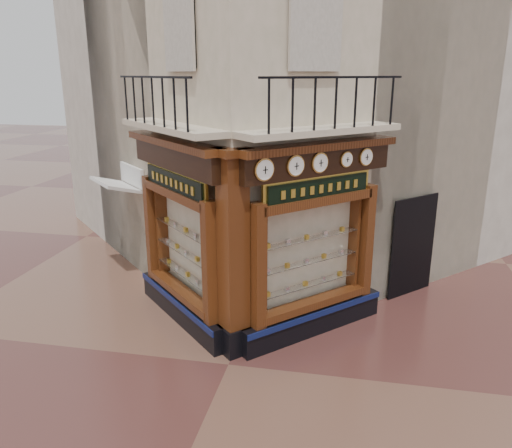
% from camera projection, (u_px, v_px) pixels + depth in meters
% --- Properties ---
extents(ground, '(80.00, 80.00, 0.00)m').
position_uv_depth(ground, '(228.00, 365.00, 9.31)').
color(ground, '#4E2924').
rests_on(ground, ground).
extents(main_building, '(11.31, 11.31, 12.00)m').
position_uv_depth(main_building, '(281.00, 43.00, 13.36)').
color(main_building, beige).
rests_on(main_building, ground).
extents(neighbour_left, '(11.31, 11.31, 11.00)m').
position_uv_depth(neighbour_left, '(217.00, 64.00, 16.28)').
color(neighbour_left, beige).
rests_on(neighbour_left, ground).
extents(neighbour_right, '(11.31, 11.31, 11.00)m').
position_uv_depth(neighbour_right, '(372.00, 64.00, 15.37)').
color(neighbour_right, beige).
rests_on(neighbour_right, ground).
extents(shopfront_left, '(2.86, 2.86, 3.98)m').
position_uv_depth(shopfront_left, '(180.00, 234.00, 10.47)').
color(shopfront_left, black).
rests_on(shopfront_left, ground).
extents(shopfront_right, '(2.86, 2.86, 3.98)m').
position_uv_depth(shopfront_right, '(314.00, 243.00, 9.95)').
color(shopfront_right, black).
rests_on(shopfront_right, ground).
extents(corner_pilaster, '(0.85, 0.85, 3.98)m').
position_uv_depth(corner_pilaster, '(233.00, 258.00, 9.22)').
color(corner_pilaster, black).
rests_on(corner_pilaster, ground).
extents(balcony, '(5.94, 2.97, 1.03)m').
position_uv_depth(balcony, '(244.00, 128.00, 9.49)').
color(balcony, beige).
rests_on(balcony, ground).
extents(clock_a, '(0.32, 0.32, 0.41)m').
position_uv_depth(clock_a, '(264.00, 170.00, 8.60)').
color(clock_a, '#B7883D').
rests_on(clock_a, ground).
extents(clock_b, '(0.31, 0.31, 0.39)m').
position_uv_depth(clock_b, '(296.00, 166.00, 8.97)').
color(clock_b, '#B7883D').
rests_on(clock_b, ground).
extents(clock_c, '(0.31, 0.31, 0.39)m').
position_uv_depth(clock_c, '(320.00, 163.00, 9.27)').
color(clock_c, '#B7883D').
rests_on(clock_c, ground).
extents(clock_d, '(0.25, 0.25, 0.31)m').
position_uv_depth(clock_d, '(346.00, 159.00, 9.64)').
color(clock_d, '#B7883D').
rests_on(clock_d, ground).
extents(clock_e, '(0.28, 0.28, 0.35)m').
position_uv_depth(clock_e, '(366.00, 157.00, 9.92)').
color(clock_e, '#B7883D').
rests_on(clock_e, ground).
extents(awning, '(1.67, 1.67, 0.32)m').
position_uv_depth(awning, '(123.00, 275.00, 13.44)').
color(awning, silver).
rests_on(awning, ground).
extents(signboard_left, '(1.96, 1.96, 0.52)m').
position_uv_depth(signboard_left, '(174.00, 182.00, 10.11)').
color(signboard_left, gold).
rests_on(signboard_left, ground).
extents(signboard_right, '(1.90, 1.90, 0.51)m').
position_uv_depth(signboard_right, '(319.00, 188.00, 9.57)').
color(signboard_right, gold).
rests_on(signboard_right, ground).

